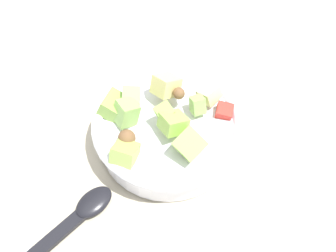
% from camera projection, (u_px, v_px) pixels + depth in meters
% --- Properties ---
extents(ground_plane, '(2.40, 2.40, 0.00)m').
position_uv_depth(ground_plane, '(160.00, 147.00, 0.62)').
color(ground_plane, silver).
extents(placemat, '(0.45, 0.34, 0.01)m').
position_uv_depth(placemat, '(160.00, 146.00, 0.62)').
color(placemat, '#BCB299').
rests_on(placemat, ground_plane).
extents(salad_bowl, '(0.22, 0.22, 0.10)m').
position_uv_depth(salad_bowl, '(167.00, 128.00, 0.59)').
color(salad_bowl, white).
rests_on(salad_bowl, placemat).
extents(serving_spoon, '(0.22, 0.08, 0.01)m').
position_uv_depth(serving_spoon, '(68.00, 225.00, 0.53)').
color(serving_spoon, black).
rests_on(serving_spoon, placemat).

